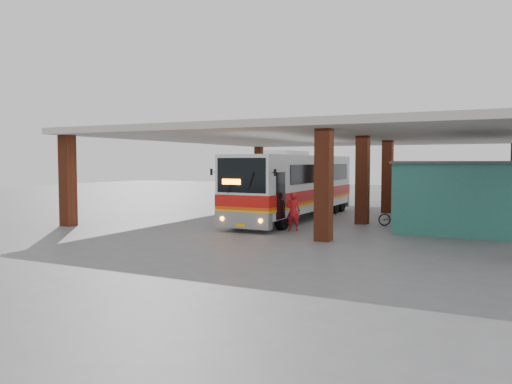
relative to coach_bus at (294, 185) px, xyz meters
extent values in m
plane|color=#515154|center=(0.82, -3.51, -1.81)|extent=(90.00, 90.00, 0.00)
cube|color=maroon|center=(3.82, -6.51, 0.37)|extent=(0.60, 0.60, 4.35)
cube|color=maroon|center=(3.82, -0.51, 0.37)|extent=(0.60, 0.60, 4.35)
cube|color=maroon|center=(3.82, 5.49, 0.37)|extent=(0.60, 0.60, 4.35)
cube|color=maroon|center=(-8.68, -7.51, 0.37)|extent=(0.60, 0.60, 4.35)
cube|color=maroon|center=(-8.68, 13.49, 0.37)|extent=(0.60, 0.60, 4.35)
cube|color=beige|center=(1.32, 2.99, 2.69)|extent=(21.00, 23.00, 0.30)
cube|color=#2A695A|center=(8.32, 0.49, -0.31)|extent=(5.00, 8.00, 3.00)
cube|color=#454545|center=(8.32, 0.49, 1.24)|extent=(5.20, 8.20, 0.12)
cube|color=#153A36|center=(5.80, -1.01, -0.76)|extent=(0.08, 0.95, 2.10)
cube|color=black|center=(5.80, 1.99, -0.01)|extent=(0.08, 1.20, 1.00)
cube|color=black|center=(5.77, 1.99, -0.01)|extent=(0.04, 1.30, 1.10)
cube|color=silver|center=(0.00, 0.04, 0.15)|extent=(2.60, 12.39, 2.89)
cube|color=silver|center=(0.00, -1.00, 1.70)|extent=(1.24, 3.10, 0.26)
cube|color=gray|center=(0.01, -5.97, -1.24)|extent=(2.60, 0.42, 0.72)
cube|color=red|center=(0.00, 0.04, -0.41)|extent=(2.64, 12.39, 0.52)
cube|color=#DC470C|center=(0.00, 0.04, -0.74)|extent=(2.64, 12.39, 0.13)
cube|color=yellow|center=(0.00, 0.04, -0.86)|extent=(2.64, 12.39, 0.10)
cube|color=black|center=(0.01, -6.12, 0.69)|extent=(2.33, 0.10, 1.50)
cube|color=black|center=(-1.30, 0.86, 0.67)|extent=(0.07, 9.29, 0.93)
cube|color=black|center=(1.30, 0.86, 0.67)|extent=(0.07, 9.29, 0.93)
cube|color=#FF5905|center=(-0.45, -6.18, 0.41)|extent=(0.88, 0.05, 0.23)
sphere|color=orange|center=(-0.92, -6.19, -1.21)|extent=(0.19, 0.19, 0.19)
sphere|color=orange|center=(0.94, -6.18, -1.21)|extent=(0.19, 0.19, 0.19)
cube|color=yellow|center=(0.01, -6.20, -1.45)|extent=(0.46, 0.03, 0.12)
cylinder|color=black|center=(-1.10, -4.30, -1.29)|extent=(0.33, 1.03, 1.03)
cylinder|color=black|center=(1.12, -4.30, -1.29)|extent=(0.33, 1.03, 1.03)
cylinder|color=black|center=(-1.12, 3.64, -1.29)|extent=(0.33, 1.03, 1.03)
cylinder|color=black|center=(1.10, 3.65, -1.29)|extent=(0.33, 1.03, 1.03)
cylinder|color=black|center=(-1.12, 4.99, -1.29)|extent=(0.33, 1.03, 1.03)
cylinder|color=black|center=(1.10, 4.99, -1.29)|extent=(0.33, 1.03, 1.03)
imported|color=black|center=(5.52, -0.60, -1.35)|extent=(1.84, 1.25, 0.92)
imported|color=red|center=(1.65, -4.28, -0.95)|extent=(0.72, 0.58, 1.71)
cube|color=red|center=(5.82, 3.18, -1.57)|extent=(0.57, 0.57, 0.06)
cube|color=red|center=(5.99, 3.25, -1.29)|extent=(0.21, 0.42, 0.62)
cylinder|color=black|center=(5.72, 2.95, -1.70)|extent=(0.03, 0.03, 0.21)
cylinder|color=black|center=(6.05, 3.08, -1.70)|extent=(0.03, 0.03, 0.21)
cylinder|color=black|center=(5.59, 3.28, -1.70)|extent=(0.03, 0.03, 0.21)
cylinder|color=black|center=(5.92, 3.41, -1.70)|extent=(0.03, 0.03, 0.21)
camera|label=1|loc=(9.96, -24.94, 1.27)|focal=35.00mm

